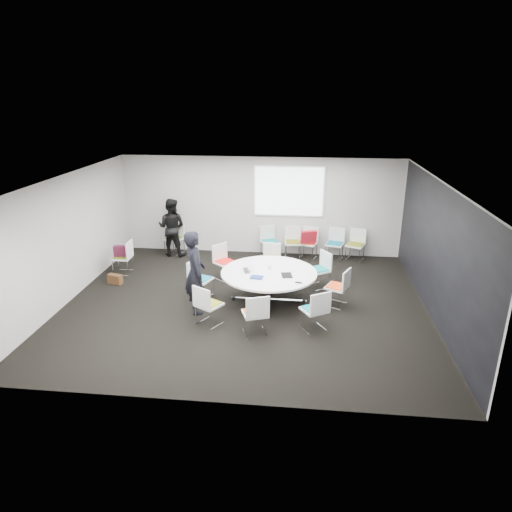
# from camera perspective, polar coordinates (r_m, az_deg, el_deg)

# --- Properties ---
(room_shell) EXTENTS (8.08, 7.08, 2.88)m
(room_shell) POSITION_cam_1_polar(r_m,az_deg,el_deg) (9.79, -0.87, 1.43)
(room_shell) COLOR black
(room_shell) RESTS_ON ground
(conference_table) EXTENTS (2.13, 2.13, 0.73)m
(conference_table) POSITION_cam_1_polar(r_m,az_deg,el_deg) (10.20, 1.61, -3.03)
(conference_table) COLOR silver
(conference_table) RESTS_ON ground
(projection_screen) EXTENTS (1.90, 0.03, 1.35)m
(projection_screen) POSITION_cam_1_polar(r_m,az_deg,el_deg) (12.96, 4.14, 8.03)
(projection_screen) COLOR white
(projection_screen) RESTS_ON room_shell
(chair_ring_a) EXTENTS (0.60, 0.60, 0.88)m
(chair_ring_a) POSITION_cam_1_polar(r_m,az_deg,el_deg) (10.27, 10.08, -4.72)
(chair_ring_a) COLOR silver
(chair_ring_a) RESTS_ON ground
(chair_ring_b) EXTENTS (0.63, 0.63, 0.88)m
(chair_ring_b) POSITION_cam_1_polar(r_m,az_deg,el_deg) (11.17, 7.82, -2.54)
(chair_ring_b) COLOR silver
(chair_ring_b) RESTS_ON ground
(chair_ring_c) EXTENTS (0.53, 0.52, 0.88)m
(chair_ring_c) POSITION_cam_1_polar(r_m,az_deg,el_deg) (11.61, 1.75, -1.46)
(chair_ring_c) COLOR silver
(chair_ring_c) RESTS_ON ground
(chair_ring_d) EXTENTS (0.64, 0.64, 0.88)m
(chair_ring_d) POSITION_cam_1_polar(r_m,az_deg,el_deg) (11.58, -3.91, -1.56)
(chair_ring_d) COLOR silver
(chair_ring_d) RESTS_ON ground
(chair_ring_e) EXTENTS (0.58, 0.59, 0.88)m
(chair_ring_e) POSITION_cam_1_polar(r_m,az_deg,el_deg) (10.60, -6.92, -3.76)
(chair_ring_e) COLOR silver
(chair_ring_e) RESTS_ON ground
(chair_ring_f) EXTENTS (0.63, 0.62, 0.88)m
(chair_ring_f) POSITION_cam_1_polar(r_m,az_deg,el_deg) (9.38, -5.92, -7.00)
(chair_ring_f) COLOR silver
(chair_ring_f) RESTS_ON ground
(chair_ring_g) EXTENTS (0.59, 0.58, 0.88)m
(chair_ring_g) POSITION_cam_1_polar(r_m,az_deg,el_deg) (8.97, -0.08, -8.19)
(chair_ring_g) COLOR silver
(chair_ring_g) RESTS_ON ground
(chair_ring_h) EXTENTS (0.63, 0.62, 0.88)m
(chair_ring_h) POSITION_cam_1_polar(r_m,az_deg,el_deg) (9.19, 7.31, -7.65)
(chair_ring_h) COLOR silver
(chair_ring_h) RESTS_ON ground
(chair_back_a) EXTENTS (0.60, 0.60, 0.88)m
(chair_back_a) POSITION_cam_1_polar(r_m,az_deg,el_deg) (13.12, 1.71, 1.09)
(chair_back_a) COLOR silver
(chair_back_a) RESTS_ON ground
(chair_back_b) EXTENTS (0.51, 0.50, 0.88)m
(chair_back_b) POSITION_cam_1_polar(r_m,az_deg,el_deg) (13.09, 4.62, 0.99)
(chair_back_b) COLOR silver
(chair_back_b) RESTS_ON ground
(chair_back_c) EXTENTS (0.57, 0.57, 0.88)m
(chair_back_c) POSITION_cam_1_polar(r_m,az_deg,el_deg) (13.09, 6.55, 0.91)
(chair_back_c) COLOR silver
(chair_back_c) RESTS_ON ground
(chair_back_d) EXTENTS (0.57, 0.56, 0.88)m
(chair_back_d) POSITION_cam_1_polar(r_m,az_deg,el_deg) (13.12, 9.77, 0.79)
(chair_back_d) COLOR silver
(chair_back_d) RESTS_ON ground
(chair_back_e) EXTENTS (0.60, 0.59, 0.88)m
(chair_back_e) POSITION_cam_1_polar(r_m,az_deg,el_deg) (13.14, 12.27, 0.65)
(chair_back_e) COLOR silver
(chair_back_e) RESTS_ON ground
(chair_spare_left) EXTENTS (0.46, 0.47, 0.88)m
(chair_spare_left) POSITION_cam_1_polar(r_m,az_deg,el_deg) (12.38, -16.21, -0.90)
(chair_spare_left) COLOR silver
(chair_spare_left) RESTS_ON ground
(chair_person_back) EXTENTS (0.60, 0.59, 0.88)m
(chair_person_back) POSITION_cam_1_polar(r_m,az_deg,el_deg) (13.61, -10.13, 1.47)
(chair_person_back) COLOR silver
(chair_person_back) RESTS_ON ground
(person_main) EXTENTS (0.64, 0.77, 1.81)m
(person_main) POSITION_cam_1_polar(r_m,az_deg,el_deg) (9.71, -7.62, -2.02)
(person_main) COLOR black
(person_main) RESTS_ON ground
(person_back) EXTENTS (0.89, 0.73, 1.68)m
(person_back) POSITION_cam_1_polar(r_m,az_deg,el_deg) (13.29, -10.49, 3.55)
(person_back) COLOR black
(person_back) RESTS_ON ground
(laptop) EXTENTS (0.29, 0.37, 0.03)m
(laptop) POSITION_cam_1_polar(r_m,az_deg,el_deg) (10.17, -0.93, -1.80)
(laptop) COLOR #333338
(laptop) RESTS_ON conference_table
(laptop_lid) EXTENTS (0.03, 0.30, 0.22)m
(laptop_lid) POSITION_cam_1_polar(r_m,az_deg,el_deg) (10.21, -0.93, -1.00)
(laptop_lid) COLOR silver
(laptop_lid) RESTS_ON conference_table
(notebook_black) EXTENTS (0.27, 0.33, 0.02)m
(notebook_black) POSITION_cam_1_polar(r_m,az_deg,el_deg) (9.93, 3.86, -2.40)
(notebook_black) COLOR black
(notebook_black) RESTS_ON conference_table
(tablet_folio) EXTENTS (0.28, 0.23, 0.03)m
(tablet_folio) POSITION_cam_1_polar(r_m,az_deg,el_deg) (9.79, 0.08, -2.68)
(tablet_folio) COLOR navy
(tablet_folio) RESTS_ON conference_table
(papers_right) EXTENTS (0.35, 0.37, 0.00)m
(papers_right) POSITION_cam_1_polar(r_m,az_deg,el_deg) (10.29, 4.40, -1.65)
(papers_right) COLOR white
(papers_right) RESTS_ON conference_table
(papers_front) EXTENTS (0.34, 0.27, 0.00)m
(papers_front) POSITION_cam_1_polar(r_m,az_deg,el_deg) (9.95, 6.19, -2.48)
(papers_front) COLOR white
(papers_front) RESTS_ON conference_table
(cup) EXTENTS (0.08, 0.08, 0.09)m
(cup) POSITION_cam_1_polar(r_m,az_deg,el_deg) (10.27, 1.68, -1.38)
(cup) COLOR white
(cup) RESTS_ON conference_table
(phone) EXTENTS (0.15, 0.10, 0.01)m
(phone) POSITION_cam_1_polar(r_m,az_deg,el_deg) (9.59, 5.34, -3.33)
(phone) COLOR black
(phone) RESTS_ON conference_table
(maroon_bag) EXTENTS (0.42, 0.21, 0.28)m
(maroon_bag) POSITION_cam_1_polar(r_m,az_deg,el_deg) (12.27, -16.44, 0.61)
(maroon_bag) COLOR #4A1329
(maroon_bag) RESTS_ON chair_spare_left
(brown_bag) EXTENTS (0.39, 0.25, 0.24)m
(brown_bag) POSITION_cam_1_polar(r_m,az_deg,el_deg) (11.84, -17.21, -2.77)
(brown_bag) COLOR #482C17
(brown_bag) RESTS_ON ground
(red_jacket) EXTENTS (0.47, 0.29, 0.36)m
(red_jacket) POSITION_cam_1_polar(r_m,az_deg,el_deg) (12.74, 6.60, 2.39)
(red_jacket) COLOR #A41420
(red_jacket) RESTS_ON chair_back_c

